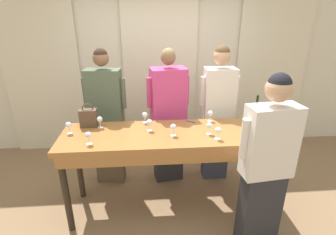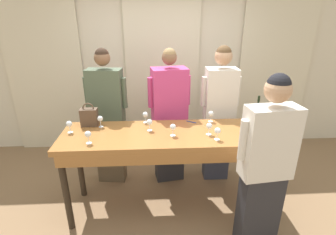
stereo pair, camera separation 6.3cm
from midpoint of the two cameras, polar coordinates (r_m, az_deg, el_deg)
name	(u,v)px [view 1 (the left image)]	position (r m, az deg, el deg)	size (l,w,h in m)	color
ground_plane	(168,206)	(3.42, -0.45, -18.66)	(18.00, 18.00, 0.00)	#846647
wall_back	(160,66)	(4.38, -2.20, 11.18)	(12.00, 0.06, 2.80)	beige
curtain_panel_left	(42,72)	(4.64, -26.14, 8.88)	(1.18, 0.03, 2.69)	beige
curtain_panel_center	(160,70)	(4.33, -2.15, 10.29)	(1.18, 0.03, 2.69)	beige
curtain_panel_right	(271,68)	(4.79, 21.14, 9.99)	(1.18, 0.03, 2.69)	beige
tasting_bar	(169,142)	(2.89, -0.47, -5.45)	(2.33, 0.71, 1.00)	#9E6633
wine_bottle	(256,111)	(3.29, 18.08, 1.30)	(0.08, 0.08, 0.32)	black
handbag	(88,118)	(3.12, -17.48, -0.01)	(0.19, 0.10, 0.28)	brown
wine_glass_front_left	(254,124)	(2.99, 17.73, -1.31)	(0.06, 0.06, 0.13)	white
wine_glass_front_mid	(69,125)	(3.01, -21.40, -1.61)	(0.06, 0.06, 0.13)	white
wine_glass_front_right	(145,115)	(3.09, -5.65, 0.50)	(0.06, 0.06, 0.13)	white
wine_glass_center_left	(209,126)	(2.82, 8.35, -1.85)	(0.06, 0.06, 0.13)	white
wine_glass_center_mid	(173,127)	(2.76, 0.50, -2.17)	(0.06, 0.06, 0.13)	white
wine_glass_center_right	(218,131)	(2.72, 10.15, -2.85)	(0.06, 0.06, 0.13)	white
wine_glass_back_left	(100,120)	(3.06, -15.24, -0.48)	(0.06, 0.06, 0.13)	white
wine_glass_back_mid	(210,114)	(3.16, 8.64, 0.81)	(0.06, 0.06, 0.13)	white
wine_glass_back_right	(149,123)	(2.88, -4.68, -1.15)	(0.06, 0.06, 0.13)	white
wine_glass_near_host	(88,135)	(2.71, -17.62, -3.76)	(0.06, 0.06, 0.13)	white
pen	(191,122)	(3.14, 4.41, -0.91)	(0.11, 0.08, 0.01)	#193399
guest_olive_jacket	(107,118)	(3.49, -13.74, -0.16)	(0.55, 0.26, 1.83)	brown
guest_pink_top	(168,118)	(3.46, -0.46, -0.15)	(0.56, 0.34, 1.83)	#28282D
guest_cream_sweater	(218,114)	(3.55, 10.27, 0.79)	(0.51, 0.27, 1.85)	#383D51
host_pouring	(266,166)	(2.57, 19.92, -9.84)	(0.57, 0.26, 1.78)	#28282D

